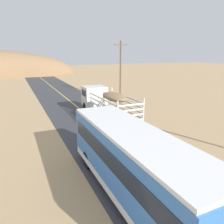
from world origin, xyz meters
name	(u,v)px	position (x,y,z in m)	size (l,w,h in m)	color
ground_plane	(213,215)	(0.00, 0.00, 0.00)	(240.00, 240.00, 0.00)	tan
road_surface	(213,215)	(0.00, 0.00, 0.01)	(8.00, 120.00, 0.02)	#38383D
road_centre_line	(213,215)	(0.00, 0.00, 0.02)	(0.16, 117.60, 0.00)	#D8CC4C
livestock_truck	(101,100)	(1.32, 15.79, 1.79)	(2.53, 9.70, 3.02)	silver
bus	(133,162)	(-2.41, 2.62, 1.75)	(2.54, 10.00, 3.21)	#3872C6
power_pole_mid	(121,67)	(8.19, 24.90, 4.49)	(2.20, 0.24, 8.39)	brown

